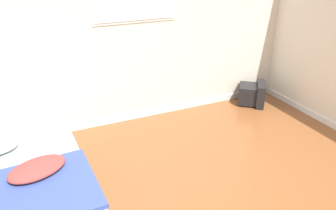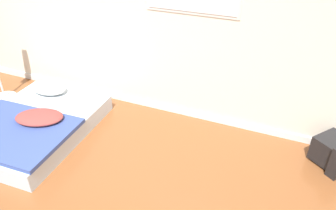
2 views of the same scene
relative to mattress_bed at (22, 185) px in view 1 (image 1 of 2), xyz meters
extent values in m
cube|color=silver|center=(1.26, 1.19, 1.16)|extent=(7.99, 0.06, 2.60)
cube|color=white|center=(1.26, 1.15, -0.09)|extent=(7.99, 0.02, 0.09)
cube|color=silver|center=(0.00, 0.01, -0.03)|extent=(1.37, 1.76, 0.22)
cube|color=#384C93|center=(0.02, -0.31, 0.10)|extent=(1.36, 1.05, 0.05)
ellipsoid|color=#993D38|center=(0.17, -0.02, 0.17)|extent=(0.67, 0.55, 0.11)
cube|color=black|center=(3.44, 0.91, 0.03)|extent=(0.44, 0.46, 0.29)
cube|color=black|center=(3.60, 0.79, 0.04)|extent=(0.36, 0.42, 0.36)
cube|color=#283342|center=(3.65, 0.75, 0.05)|extent=(0.22, 0.29, 0.26)
camera|label=1|loc=(0.26, -3.01, 2.15)|focal=35.00mm
camera|label=2|loc=(2.89, -2.43, 2.39)|focal=35.00mm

